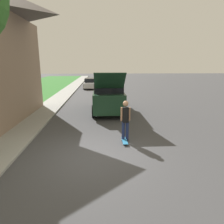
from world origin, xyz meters
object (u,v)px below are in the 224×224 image
at_px(car_down_street, 91,83).
at_px(skateboarder, 125,119).
at_px(skateboard, 125,141).
at_px(suv_parked, 108,95).

distance_m(car_down_street, skateboarder, 19.24).
relative_size(skateboarder, skateboard, 2.23).
bearing_deg(suv_parked, car_down_street, 97.36).
bearing_deg(suv_parked, skateboarder, -84.53).
distance_m(car_down_street, skateboard, 19.45).
height_order(car_down_street, skateboarder, skateboarder).
relative_size(car_down_street, skateboarder, 2.42).
relative_size(suv_parked, skateboard, 7.03).
bearing_deg(car_down_street, skateboarder, -83.18).
distance_m(suv_parked, car_down_street, 13.77).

